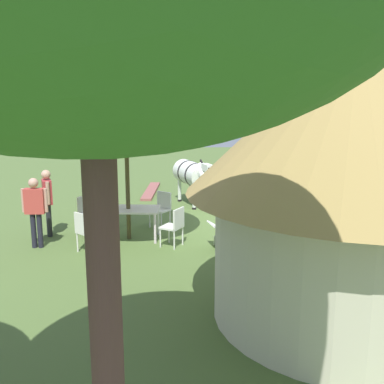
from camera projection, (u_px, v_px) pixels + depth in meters
ground_plane at (223, 227)px, 11.86m from camera, size 36.00×36.00×0.00m
thatched_hut at (350, 167)px, 6.64m from camera, size 4.80×4.80×4.27m
shade_umbrella at (126, 128)px, 10.36m from camera, size 3.21×3.21×3.01m
patio_dining_table at (128, 212)px, 10.77m from camera, size 1.49×0.89×0.74m
patio_chair_near_hut at (175, 224)px, 10.22m from camera, size 0.58×0.59×0.90m
patio_chair_east_end at (162, 207)px, 11.81m from camera, size 0.60×0.60×0.90m
patio_chair_near_lawn at (87, 211)px, 11.38m from camera, size 0.58×0.59×0.90m
patio_chair_west_end at (86, 229)px, 9.84m from camera, size 0.61×0.61×0.90m
guest_beside_umbrella at (35, 206)px, 10.08m from camera, size 0.57×0.21×1.59m
guest_behind_table at (47, 197)px, 10.93m from camera, size 0.34×0.55×1.62m
standing_watcher at (262, 171)px, 14.08m from camera, size 0.42×0.55×1.73m
striped_lounge_chair at (228, 237)px, 10.18m from camera, size 0.91×0.71×0.61m
zebra_nearest_camera at (338, 191)px, 11.77m from camera, size 2.04×1.53×1.47m
zebra_by_umbrella at (193, 174)px, 14.01m from camera, size 1.22×2.07×1.50m
brick_patio_kerb at (151, 191)px, 16.05m from camera, size 0.53×2.82×0.08m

